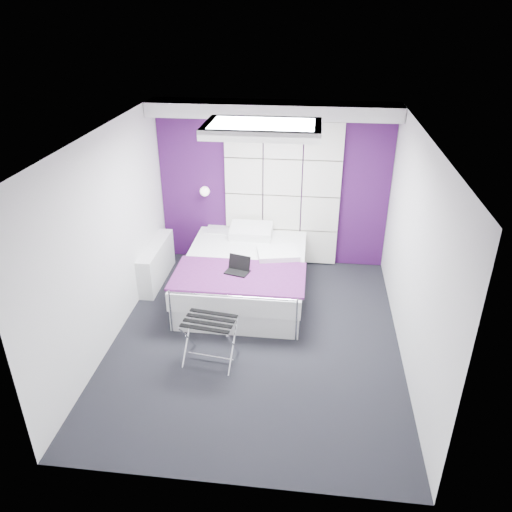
% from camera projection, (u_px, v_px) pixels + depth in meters
% --- Properties ---
extents(floor, '(4.40, 4.40, 0.00)m').
position_uv_depth(floor, '(256.00, 338.00, 6.41)').
color(floor, black).
rests_on(floor, ground).
extents(ceiling, '(4.40, 4.40, 0.00)m').
position_uv_depth(ceiling, '(256.00, 136.00, 5.23)').
color(ceiling, white).
rests_on(ceiling, wall_back).
extents(wall_back, '(3.60, 0.00, 3.60)m').
position_uv_depth(wall_back, '(273.00, 185.00, 7.76)').
color(wall_back, silver).
rests_on(wall_back, floor).
extents(wall_left, '(0.00, 4.40, 4.40)m').
position_uv_depth(wall_left, '(108.00, 239.00, 6.01)').
color(wall_left, silver).
rests_on(wall_left, floor).
extents(wall_right, '(0.00, 4.40, 4.40)m').
position_uv_depth(wall_right, '(414.00, 255.00, 5.63)').
color(wall_right, silver).
rests_on(wall_right, floor).
extents(accent_wall, '(3.58, 0.02, 2.58)m').
position_uv_depth(accent_wall, '(273.00, 186.00, 7.75)').
color(accent_wall, '#3C1048').
rests_on(accent_wall, wall_back).
extents(soffit, '(3.58, 0.50, 0.20)m').
position_uv_depth(soffit, '(273.00, 110.00, 6.99)').
color(soffit, white).
rests_on(soffit, wall_back).
extents(headboard, '(1.80, 0.08, 2.30)m').
position_uv_depth(headboard, '(282.00, 195.00, 7.75)').
color(headboard, silver).
rests_on(headboard, wall_back).
extents(skylight, '(1.36, 0.86, 0.12)m').
position_uv_depth(skylight, '(263.00, 128.00, 5.78)').
color(skylight, white).
rests_on(skylight, ceiling).
extents(wall_lamp, '(0.15, 0.15, 0.15)m').
position_uv_depth(wall_lamp, '(205.00, 191.00, 7.79)').
color(wall_lamp, white).
rests_on(wall_lamp, wall_back).
extents(radiator, '(0.22, 1.20, 0.60)m').
position_uv_depth(radiator, '(157.00, 263.00, 7.60)').
color(radiator, white).
rests_on(radiator, floor).
extents(bed, '(1.77, 2.14, 0.75)m').
position_uv_depth(bed, '(245.00, 274.00, 7.25)').
color(bed, white).
rests_on(bed, floor).
extents(nightstand, '(0.46, 0.36, 0.05)m').
position_uv_depth(nightstand, '(221.00, 231.00, 8.03)').
color(nightstand, white).
rests_on(nightstand, wall_back).
extents(luggage_rack, '(0.59, 0.43, 0.58)m').
position_uv_depth(luggage_rack, '(210.00, 341.00, 5.88)').
color(luggage_rack, silver).
rests_on(luggage_rack, floor).
extents(laptop, '(0.31, 0.22, 0.22)m').
position_uv_depth(laptop, '(238.00, 268.00, 6.71)').
color(laptop, black).
rests_on(laptop, bed).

